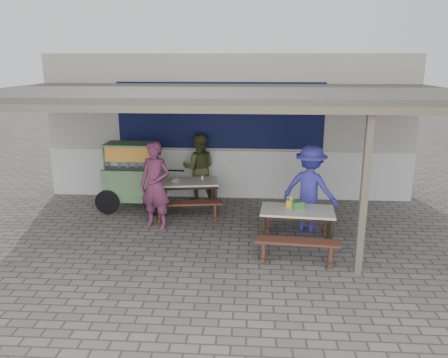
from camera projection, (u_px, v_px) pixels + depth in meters
name	position (u px, v px, depth m)	size (l,w,h in m)	color
ground	(219.00, 245.00, 8.19)	(60.00, 60.00, 0.00)	slate
back_wall	(230.00, 126.00, 11.18)	(9.00, 1.28, 3.50)	beige
warung_roof	(223.00, 95.00, 8.33)	(9.00, 4.21, 2.81)	#57524B
table_left	(187.00, 184.00, 9.73)	(1.47, 0.93, 0.75)	white
bench_left_street	(187.00, 207.00, 9.25)	(1.50, 0.49, 0.45)	brown
bench_left_wall	(187.00, 191.00, 10.39)	(1.50, 0.49, 0.45)	brown
table_right	(297.00, 214.00, 7.88)	(1.36, 0.84, 0.75)	white
bench_right_street	(297.00, 247.00, 7.31)	(1.42, 0.40, 0.45)	brown
bench_right_wall	(296.00, 218.00, 8.64)	(1.42, 0.40, 0.45)	brown
vendor_cart	(134.00, 174.00, 9.92)	(1.97, 0.77, 1.56)	#719765
patron_street_side	(155.00, 185.00, 8.81)	(0.66, 0.43, 1.82)	#6A2C4D
patron_wall_side	(199.00, 168.00, 10.57)	(0.80, 0.62, 1.64)	#4D522B
patron_right_table	(310.00, 188.00, 8.72)	(1.13, 0.65, 1.75)	#3E3AB4
tissue_box	(291.00, 203.00, 8.01)	(0.13, 0.13, 0.13)	gold
donation_box	(298.00, 205.00, 7.90)	(0.20, 0.13, 0.13)	#377C3E
condiment_jar	(202.00, 177.00, 9.85)	(0.07, 0.07, 0.08)	beige
condiment_bowl	(176.00, 181.00, 9.64)	(0.17, 0.17, 0.04)	silver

